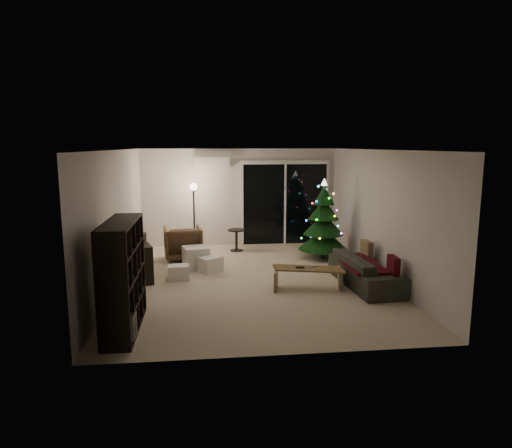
{
  "coord_description": "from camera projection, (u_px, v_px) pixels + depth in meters",
  "views": [
    {
      "loc": [
        -0.9,
        -8.51,
        2.58
      ],
      "look_at": [
        0.1,
        0.3,
        1.05
      ],
      "focal_mm": 32.0,
      "sensor_mm": 36.0,
      "label": 1
    }
  ],
  "objects": [
    {
      "name": "cushion_a",
      "position": [
        367.0,
        250.0,
        9.09
      ],
      "size": [
        0.15,
        0.39,
        0.38
      ],
      "primitive_type": "cube",
      "rotation": [
        0.0,
        0.0,
        0.09
      ],
      "color": "#998959",
      "rests_on": "sofa"
    },
    {
      "name": "bookshelf",
      "position": [
        109.0,
        277.0,
        6.34
      ],
      "size": [
        0.77,
        1.61,
        1.56
      ],
      "primitive_type": null,
      "rotation": [
        0.0,
        0.0,
        0.25
      ],
      "color": "black",
      "rests_on": "floor"
    },
    {
      "name": "cardboard_box_b",
      "position": [
        211.0,
        264.0,
        9.43
      ],
      "size": [
        0.55,
        0.53,
        0.31
      ],
      "primitive_type": "cube",
      "rotation": [
        0.0,
        0.0,
        0.65
      ],
      "color": "white",
      "rests_on": "floor"
    },
    {
      "name": "ottoman",
      "position": [
        196.0,
        257.0,
        9.72
      ],
      "size": [
        0.61,
        0.61,
        0.45
      ],
      "primitive_type": "cube",
      "rotation": [
        0.0,
        0.0,
        0.25
      ],
      "color": "white",
      "rests_on": "floor"
    },
    {
      "name": "remote_b",
      "position": [
        313.0,
        266.0,
        8.32
      ],
      "size": [
        0.15,
        0.09,
        0.02
      ],
      "primitive_type": "cube",
      "rotation": [
        0.0,
        0.0,
        0.35
      ],
      "color": "slate",
      "rests_on": "coffee_table"
    },
    {
      "name": "sofa",
      "position": [
        366.0,
        271.0,
        8.47
      ],
      "size": [
        0.89,
        2.01,
        0.57
      ],
      "primitive_type": "imported",
      "rotation": [
        0.0,
        0.0,
        1.63
      ],
      "color": "#3E4239",
      "rests_on": "floor"
    },
    {
      "name": "cushion_b",
      "position": [
        393.0,
        267.0,
        7.82
      ],
      "size": [
        0.14,
        0.38,
        0.38
      ],
      "primitive_type": "cube",
      "rotation": [
        0.0,
        0.0,
        -0.07
      ],
      "color": "#48090F",
      "rests_on": "sofa"
    },
    {
      "name": "side_table",
      "position": [
        236.0,
        240.0,
        11.26
      ],
      "size": [
        0.54,
        0.54,
        0.54
      ],
      "primitive_type": "cylinder",
      "rotation": [
        0.0,
        0.0,
        0.31
      ],
      "color": "black",
      "rests_on": "floor"
    },
    {
      "name": "christmas_tree",
      "position": [
        324.0,
        219.0,
        10.44
      ],
      "size": [
        1.44,
        1.44,
        1.84
      ],
      "primitive_type": "cone",
      "rotation": [
        0.0,
        0.0,
        0.31
      ],
      "color": "#133313",
      "rests_on": "floor"
    },
    {
      "name": "armchair",
      "position": [
        183.0,
        243.0,
        10.39
      ],
      "size": [
        0.92,
        0.94,
        0.77
      ],
      "primitive_type": "imported",
      "rotation": [
        0.0,
        0.0,
        3.27
      ],
      "color": "brown",
      "rests_on": "floor"
    },
    {
      "name": "cardboard_box_a",
      "position": [
        179.0,
        273.0,
        8.86
      ],
      "size": [
        0.42,
        0.33,
        0.29
      ],
      "primitive_type": "cube",
      "rotation": [
        0.0,
        0.0,
        0.07
      ],
      "color": "white",
      "rests_on": "floor"
    },
    {
      "name": "floor_lamp",
      "position": [
        194.0,
        219.0,
        11.08
      ],
      "size": [
        0.26,
        0.26,
        1.63
      ],
      "primitive_type": "cylinder",
      "color": "black",
      "rests_on": "floor"
    },
    {
      "name": "remote_a",
      "position": [
        300.0,
        267.0,
        8.25
      ],
      "size": [
        0.15,
        0.05,
        0.02
      ],
      "primitive_type": "cube",
      "color": "black",
      "rests_on": "coffee_table"
    },
    {
      "name": "stereo",
      "position": [
        135.0,
        238.0,
        8.84
      ],
      "size": [
        0.37,
        0.44,
        0.15
      ],
      "primitive_type": "cube",
      "color": "black",
      "rests_on": "media_cabinet"
    },
    {
      "name": "room",
      "position": [
        266.0,
        216.0,
        10.21
      ],
      "size": [
        6.5,
        7.51,
        2.6
      ],
      "color": "beige",
      "rests_on": "ground"
    },
    {
      "name": "coffee_table",
      "position": [
        308.0,
        278.0,
        8.3
      ],
      "size": [
        1.3,
        0.71,
        0.39
      ],
      "primitive_type": null,
      "rotation": [
        0.0,
        0.0,
        -0.24
      ],
      "color": "olive",
      "rests_on": "floor"
    },
    {
      "name": "sofa_throw",
      "position": [
        361.0,
        264.0,
        8.44
      ],
      "size": [
        0.61,
        1.42,
        0.05
      ],
      "primitive_type": "cube",
      "color": "#48090F",
      "rests_on": "sofa"
    },
    {
      "name": "media_cabinet",
      "position": [
        136.0,
        260.0,
        8.91
      ],
      "size": [
        0.77,
        1.24,
        0.73
      ],
      "primitive_type": "cube",
      "rotation": [
        0.0,
        0.0,
        0.31
      ],
      "color": "black",
      "rests_on": "floor"
    }
  ]
}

